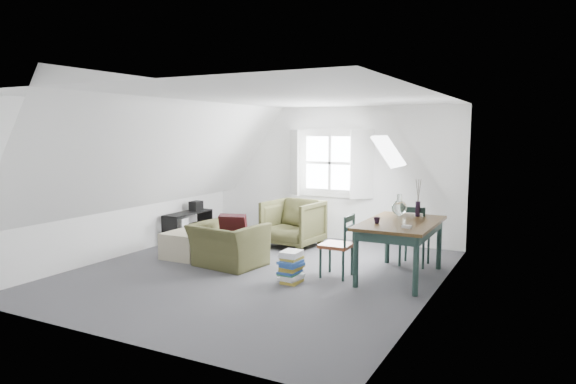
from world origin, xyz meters
The scene contains 24 objects.
floor centered at (0.00, 0.00, 0.00)m, with size 5.50×5.50×0.00m, color #46464B.
ceiling centered at (0.00, 0.00, 2.50)m, with size 5.50×5.50×0.00m, color white.
wall_back centered at (0.00, 2.75, 1.25)m, with size 5.00×5.00×0.00m, color white.
wall_front centered at (0.00, -2.75, 1.25)m, with size 5.00×5.00×0.00m, color white.
wall_left centered at (-2.50, 0.00, 1.25)m, with size 5.50×5.50×0.00m, color white.
wall_right centered at (2.50, 0.00, 1.25)m, with size 5.50×5.50×0.00m, color white.
slope_left centered at (-1.55, 0.00, 1.78)m, with size 5.50×5.50×0.00m, color white.
slope_right centered at (1.55, 0.00, 1.78)m, with size 5.50×5.50×0.00m, color white.
dormer_window centered at (0.00, 2.68, 1.45)m, with size 1.71×0.35×1.30m.
skylight centered at (1.55, 1.30, 1.75)m, with size 0.55×0.75×0.04m, color white.
armchair_near centered at (-0.57, 0.11, 0.00)m, with size 1.01×0.88×0.65m, color #414121.
armchair_far centered at (-0.31, 1.77, 0.00)m, with size 0.89×0.92×0.84m, color #414121.
throw_pillow centered at (-0.57, 0.26, 0.58)m, with size 0.41×0.12×0.41m, color #360E13.
ottoman centered at (-1.47, 0.23, 0.21)m, with size 0.63×0.63×0.42m, color tan.
dining_table centered at (1.92, 0.70, 0.69)m, with size 0.96×1.60×0.80m.
demijohn centered at (1.77, 1.15, 0.93)m, with size 0.22×0.22×0.31m.
vase_twigs centered at (2.02, 1.25, 0.92)m, with size 0.07×0.08×0.55m.
cup centered at (1.67, 0.40, 0.80)m, with size 0.09×0.09×0.09m, color black.
paper_box centered at (2.12, 0.25, 0.82)m, with size 0.11×0.08×0.04m, color white.
dining_chair_far centered at (1.93, 1.45, 0.48)m, with size 0.44×0.44×0.93m.
dining_chair_near centered at (1.14, 0.34, 0.47)m, with size 0.42×0.42×0.89m.
media_shelf centered at (-2.25, 1.23, 0.25)m, with size 0.36×1.07×0.55m.
electronics_box centered at (-2.25, 1.51, 0.63)m, with size 0.17×0.24×0.19m, color black.
magazine_stack centered at (0.67, -0.21, 0.22)m, with size 0.32×0.38×0.43m.
Camera 1 is at (3.77, -6.25, 2.04)m, focal length 32.00 mm.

